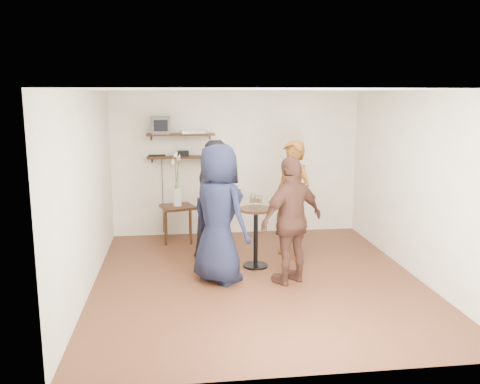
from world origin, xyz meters
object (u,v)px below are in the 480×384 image
at_px(dvd_deck, 193,132).
at_px(person_dark, 219,199).
at_px(person_brown, 292,221).
at_px(radio, 183,153).
at_px(drinks_table, 256,229).
at_px(crt_monitor, 161,125).
at_px(person_plaid, 292,199).
at_px(side_table, 178,212).
at_px(person_navy, 219,214).

bearing_deg(dvd_deck, person_dark, -74.27).
bearing_deg(person_brown, radio, -89.48).
bearing_deg(drinks_table, crt_monitor, 127.48).
bearing_deg(person_plaid, person_brown, -47.91).
bearing_deg(person_brown, crt_monitor, -83.55).
xyz_separation_m(dvd_deck, person_plaid, (1.49, -1.38, -0.97)).
bearing_deg(radio, person_brown, -60.67).
relative_size(person_dark, person_brown, 1.06).
xyz_separation_m(radio, person_dark, (0.54, -1.21, -0.59)).
relative_size(side_table, person_plaid, 0.36).
xyz_separation_m(radio, drinks_table, (1.03, -1.83, -0.94)).
bearing_deg(dvd_deck, person_brown, -64.21).
height_order(radio, person_plaid, person_plaid).
bearing_deg(person_navy, person_brown, -141.39).
bearing_deg(person_navy, radio, -30.98).
bearing_deg(person_navy, person_dark, -46.45).
bearing_deg(person_brown, person_navy, -38.61).
bearing_deg(person_brown, dvd_deck, -93.02).
xyz_separation_m(dvd_deck, side_table, (-0.31, -0.34, -1.36)).
height_order(crt_monitor, dvd_deck, crt_monitor).
height_order(radio, drinks_table, radio).
xyz_separation_m(crt_monitor, radio, (0.37, 0.00, -0.50)).
distance_m(dvd_deck, person_plaid, 2.25).
bearing_deg(crt_monitor, person_dark, -53.15).
distance_m(crt_monitor, radio, 0.62).
relative_size(crt_monitor, radio, 1.45).
xyz_separation_m(drinks_table, person_brown, (0.38, -0.70, 0.30)).
relative_size(dvd_deck, person_plaid, 0.22).
bearing_deg(drinks_table, person_dark, 128.68).
bearing_deg(person_plaid, dvd_deck, -167.36).
xyz_separation_m(drinks_table, person_navy, (-0.59, -0.53, 0.38)).
relative_size(person_navy, person_brown, 1.09).
height_order(drinks_table, person_plaid, person_plaid).
bearing_deg(person_dark, crt_monitor, 88.17).
bearing_deg(person_brown, side_table, -83.83).
bearing_deg(crt_monitor, person_plaid, -33.81).
height_order(side_table, person_navy, person_navy).
bearing_deg(person_dark, person_navy, -133.55).
height_order(crt_monitor, person_brown, crt_monitor).
height_order(radio, person_navy, person_navy).
relative_size(dvd_deck, side_table, 0.60).
bearing_deg(person_navy, drinks_table, -90.00).
bearing_deg(person_brown, person_plaid, -132.09).
distance_m(side_table, person_brown, 2.69).
bearing_deg(side_table, person_navy, -74.70).
relative_size(dvd_deck, person_brown, 0.23).
relative_size(crt_monitor, side_table, 0.48).
xyz_separation_m(person_plaid, person_dark, (-1.15, 0.17, 0.00)).
bearing_deg(crt_monitor, dvd_deck, 0.00).
xyz_separation_m(dvd_deck, person_brown, (1.22, -2.52, -1.02)).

